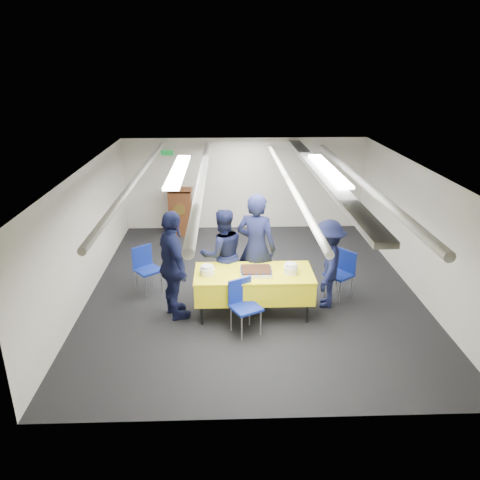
% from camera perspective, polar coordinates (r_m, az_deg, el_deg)
% --- Properties ---
extents(ground, '(7.00, 7.00, 0.00)m').
position_cam_1_polar(ground, '(8.95, 1.53, -5.81)').
color(ground, black).
rests_on(ground, ground).
extents(room_shell, '(6.00, 7.00, 2.30)m').
position_cam_1_polar(room_shell, '(8.70, 2.10, 6.15)').
color(room_shell, silver).
rests_on(room_shell, ground).
extents(serving_table, '(1.96, 0.90, 0.77)m').
position_cam_1_polar(serving_table, '(7.84, 1.68, -5.35)').
color(serving_table, black).
rests_on(serving_table, ground).
extents(sheet_cake, '(0.52, 0.40, 0.09)m').
position_cam_1_polar(sheet_cake, '(7.68, 1.96, -3.81)').
color(sheet_cake, white).
rests_on(sheet_cake, serving_table).
extents(plate_stack_left, '(0.24, 0.24, 0.16)m').
position_cam_1_polar(plate_stack_left, '(7.66, -4.02, -3.69)').
color(plate_stack_left, white).
rests_on(plate_stack_left, serving_table).
extents(plate_stack_right, '(0.24, 0.24, 0.17)m').
position_cam_1_polar(plate_stack_right, '(7.73, 6.20, -3.49)').
color(plate_stack_right, white).
rests_on(plate_stack_right, serving_table).
extents(podium, '(0.62, 0.53, 1.25)m').
position_cam_1_polar(podium, '(11.60, -7.28, 3.62)').
color(podium, '#603118').
rests_on(podium, ground).
extents(chair_near, '(0.57, 0.57, 0.87)m').
position_cam_1_polar(chair_near, '(7.36, 0.38, -7.42)').
color(chair_near, gray).
rests_on(chair_near, ground).
extents(chair_right, '(0.59, 0.59, 0.87)m').
position_cam_1_polar(chair_right, '(8.63, 12.36, -3.50)').
color(chair_right, gray).
rests_on(chair_right, ground).
extents(chair_left, '(0.59, 0.59, 0.87)m').
position_cam_1_polar(chair_left, '(8.79, -11.45, -2.95)').
color(chair_left, gray).
rests_on(chair_left, ground).
extents(sailor_a, '(0.85, 0.72, 1.96)m').
position_cam_1_polar(sailor_a, '(8.18, 1.99, -0.95)').
color(sailor_a, black).
rests_on(sailor_a, ground).
extents(sailor_b, '(0.95, 0.82, 1.67)m').
position_cam_1_polar(sailor_b, '(8.28, -2.15, -1.76)').
color(sailor_b, black).
rests_on(sailor_b, ground).
extents(sailor_c, '(0.85, 1.17, 1.85)m').
position_cam_1_polar(sailor_c, '(7.68, -8.12, -3.13)').
color(sailor_c, black).
rests_on(sailor_c, ground).
extents(sailor_d, '(0.83, 1.13, 1.56)m').
position_cam_1_polar(sailor_d, '(8.16, 10.61, -2.88)').
color(sailor_d, black).
rests_on(sailor_d, ground).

